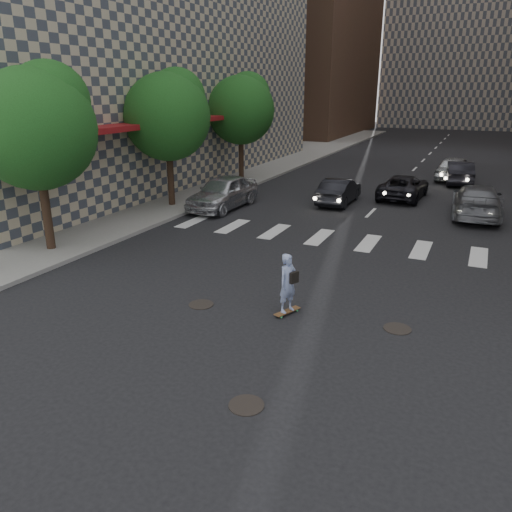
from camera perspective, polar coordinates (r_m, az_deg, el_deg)
The scene contains 15 objects.
ground at distance 12.43m, azimuth -1.10°, elevation -9.27°, with size 160.00×160.00×0.00m, color black.
sidewalk_left at distance 36.02m, azimuth -8.21°, elevation 9.41°, with size 13.00×80.00×0.15m, color gray.
tree_a at distance 19.32m, azimuth -23.62°, elevation 13.74°, with size 4.20×4.20×6.60m.
tree_b at distance 25.40m, azimuth -9.86°, elevation 15.84°, with size 4.20×4.20×6.60m.
tree_c at distance 32.33m, azimuth -1.57°, elevation 16.68°, with size 4.20×4.20×6.60m.
manhole_a at distance 10.06m, azimuth -1.11°, elevation -16.67°, with size 0.70×0.70×0.02m, color black.
manhole_b at distance 14.23m, azimuth -6.29°, elevation -5.53°, with size 0.70×0.70×0.02m, color black.
manhole_c at distance 13.31m, azimuth 15.85°, elevation -7.99°, with size 0.70×0.70×0.02m, color black.
skateboarder at distance 13.28m, azimuth 3.69°, elevation -3.13°, with size 0.59×0.87×1.71m.
silver_sedan at distance 25.22m, azimuth -3.79°, elevation 7.29°, with size 1.95×4.84×1.65m, color silver.
traffic_car_a at distance 26.63m, azimuth 9.48°, elevation 7.33°, with size 1.40×4.02×1.33m, color black.
traffic_car_b at distance 25.70m, azimuth 23.92°, elevation 5.77°, with size 2.12×5.21×1.51m, color slate.
traffic_car_c at distance 28.70m, azimuth 16.50°, elevation 7.59°, with size 2.12×4.59×1.28m, color black.
traffic_car_d at distance 35.57m, azimuth 21.75°, elevation 9.32°, with size 1.86×4.61×1.57m, color #B9BCC1.
traffic_car_e at distance 34.28m, azimuth 22.18°, elevation 8.84°, with size 1.51×4.33×1.43m, color black.
Camera 1 is at (4.78, -9.87, 5.85)m, focal length 35.00 mm.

